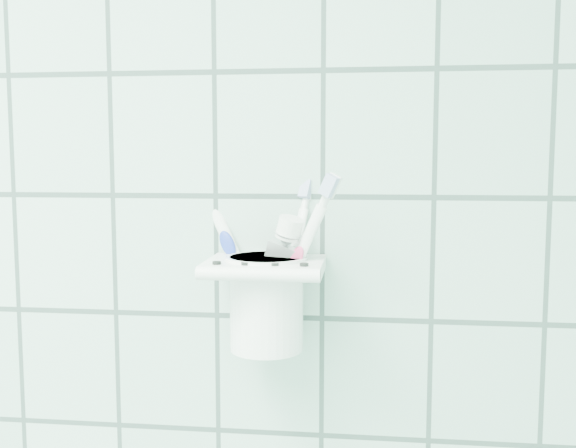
{
  "coord_description": "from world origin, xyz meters",
  "views": [
    {
      "loc": [
        0.76,
        0.5,
        1.43
      ],
      "look_at": [
        0.69,
        1.1,
        1.37
      ],
      "focal_mm": 40.0,
      "sensor_mm": 36.0,
      "label": 1
    }
  ],
  "objects_px": {
    "holder_bracket": "(265,268)",
    "toothbrush_pink": "(269,236)",
    "toothpaste_tube": "(263,264)",
    "toothbrush_orange": "(262,247)",
    "cup": "(267,299)",
    "toothbrush_blue": "(274,257)"
  },
  "relations": [
    {
      "from": "toothbrush_pink",
      "to": "toothpaste_tube",
      "type": "distance_m",
      "value": 0.03
    },
    {
      "from": "toothbrush_orange",
      "to": "toothpaste_tube",
      "type": "height_order",
      "value": "toothbrush_orange"
    },
    {
      "from": "holder_bracket",
      "to": "toothbrush_orange",
      "type": "bearing_deg",
      "value": 110.76
    },
    {
      "from": "cup",
      "to": "toothbrush_orange",
      "type": "bearing_deg",
      "value": 119.44
    },
    {
      "from": "holder_bracket",
      "to": "toothpaste_tube",
      "type": "xyz_separation_m",
      "value": [
        -0.01,
        0.02,
        0.0
      ]
    },
    {
      "from": "toothbrush_orange",
      "to": "toothpaste_tube",
      "type": "distance_m",
      "value": 0.02
    },
    {
      "from": "holder_bracket",
      "to": "toothbrush_blue",
      "type": "bearing_deg",
      "value": -49.52
    },
    {
      "from": "holder_bracket",
      "to": "cup",
      "type": "distance_m",
      "value": 0.03
    },
    {
      "from": "toothbrush_pink",
      "to": "toothbrush_blue",
      "type": "xyz_separation_m",
      "value": [
        0.01,
        -0.03,
        -0.02
      ]
    },
    {
      "from": "cup",
      "to": "toothbrush_blue",
      "type": "height_order",
      "value": "toothbrush_blue"
    },
    {
      "from": "toothbrush_pink",
      "to": "toothpaste_tube",
      "type": "bearing_deg",
      "value": 158.35
    },
    {
      "from": "toothbrush_pink",
      "to": "toothbrush_orange",
      "type": "xyz_separation_m",
      "value": [
        -0.01,
        -0.0,
        -0.01
      ]
    },
    {
      "from": "toothpaste_tube",
      "to": "toothbrush_orange",
      "type": "bearing_deg",
      "value": -68.91
    },
    {
      "from": "holder_bracket",
      "to": "cup",
      "type": "xyz_separation_m",
      "value": [
        0.0,
        0.0,
        -0.03
      ]
    },
    {
      "from": "toothbrush_pink",
      "to": "toothbrush_blue",
      "type": "bearing_deg",
      "value": -67.22
    },
    {
      "from": "cup",
      "to": "toothpaste_tube",
      "type": "bearing_deg",
      "value": 110.02
    },
    {
      "from": "holder_bracket",
      "to": "toothbrush_blue",
      "type": "distance_m",
      "value": 0.02
    },
    {
      "from": "toothbrush_orange",
      "to": "toothbrush_pink",
      "type": "bearing_deg",
      "value": 44.59
    },
    {
      "from": "holder_bracket",
      "to": "toothbrush_blue",
      "type": "xyz_separation_m",
      "value": [
        0.01,
        -0.01,
        0.01
      ]
    },
    {
      "from": "holder_bracket",
      "to": "cup",
      "type": "relative_size",
      "value": 1.22
    },
    {
      "from": "holder_bracket",
      "to": "toothpaste_tube",
      "type": "bearing_deg",
      "value": 105.21
    },
    {
      "from": "holder_bracket",
      "to": "toothbrush_pink",
      "type": "height_order",
      "value": "toothbrush_pink"
    }
  ]
}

